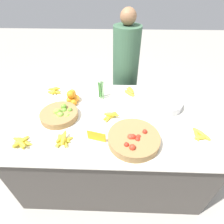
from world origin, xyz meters
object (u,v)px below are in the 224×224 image
Objects in this scene: metal_bowl at (162,102)px; vendor_person at (125,78)px; lime_bowl at (60,114)px; price_sign at (96,136)px; tomato_basket at (134,139)px.

vendor_person reaches higher than metal_bowl.
vendor_person is (0.63, 0.90, -0.11)m from lime_bowl.
metal_bowl is (0.97, 0.21, 0.01)m from lime_bowl.
lime_bowl is 1.10m from vendor_person.
lime_bowl is 2.27× the size of price_sign.
lime_bowl is 0.83× the size of tomato_basket.
metal_bowl is at bearing 57.39° from tomato_basket.
metal_bowl is 0.25× the size of vendor_person.
price_sign is (-0.29, 0.01, 0.01)m from tomato_basket.
lime_bowl is 0.99m from metal_bowl.
metal_bowl is 0.77m from price_sign.
lime_bowl is 0.89× the size of metal_bowl.
metal_bowl is at bearing 12.20° from lime_bowl.
tomato_basket is 0.58m from metal_bowl.
lime_bowl is 0.45m from price_sign.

